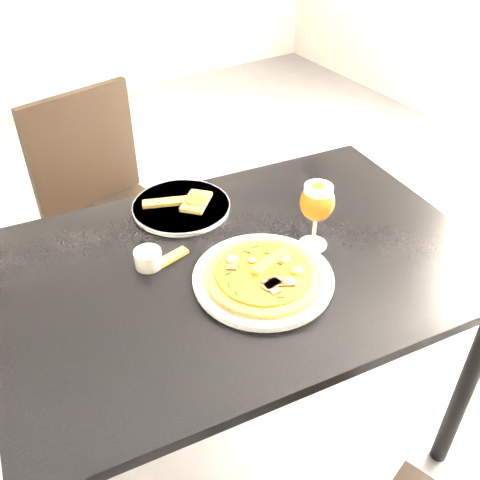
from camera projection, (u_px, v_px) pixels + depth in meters
ground at (223, 427)px, 1.80m from camera, size 6.00×6.00×0.00m
dining_table at (242, 287)px, 1.38m from camera, size 1.28×0.93×0.75m
chair_far at (111, 212)px, 1.93m from camera, size 0.50×0.50×0.92m
plate_main at (263, 279)px, 1.26m from camera, size 0.38×0.38×0.02m
pizza at (264, 274)px, 1.25m from camera, size 0.27×0.27×0.03m
plate_second at (181, 207)px, 1.51m from camera, size 0.28×0.28×0.01m
crust_scraps at (186, 202)px, 1.50m from camera, size 0.20×0.14×0.02m
loose_crust at (168, 259)px, 1.33m from camera, size 0.12×0.05×0.01m
sauce_cup at (148, 258)px, 1.30m from camera, size 0.07×0.07×0.04m
beer_glass at (317, 203)px, 1.30m from camera, size 0.09×0.09×0.18m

